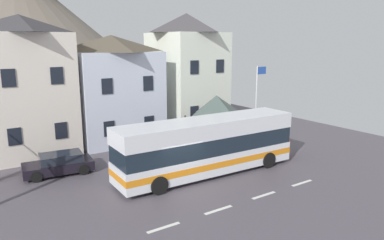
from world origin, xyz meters
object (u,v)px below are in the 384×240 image
object	(u,v)px
flagpole	(257,99)
harbour_buoy	(281,143)
townhouse_03	(187,72)
pedestrian_02	(246,141)
townhouse_02	(113,89)
townhouse_01	(25,85)
parked_car_02	(235,129)
pedestrian_01	(279,143)
parked_car_01	(59,164)
public_bench	(187,137)
transit_bus	(207,147)
bus_shelter	(216,106)
hilltop_castle	(19,35)
pedestrian_00	(284,145)

from	to	relation	value
flagpole	harbour_buoy	xyz separation A→B (m)	(-0.42, -3.02, -2.73)
townhouse_03	pedestrian_02	world-z (taller)	townhouse_03
townhouse_02	townhouse_01	bearing A→B (deg)	175.44
parked_car_02	pedestrian_01	bearing A→B (deg)	89.78
townhouse_02	pedestrian_01	distance (m)	13.45
parked_car_01	pedestrian_01	size ratio (longest dim) A/B	2.89
public_bench	flagpole	world-z (taller)	flagpole
townhouse_01	transit_bus	xyz separation A→B (m)	(7.89, -11.08, -3.13)
parked_car_02	bus_shelter	bearing A→B (deg)	33.76
townhouse_01	hilltop_castle	xyz separation A→B (m)	(3.27, 20.28, 3.74)
parked_car_01	parked_car_02	size ratio (longest dim) A/B	0.91
townhouse_02	hilltop_castle	size ratio (longest dim) A/B	0.21
townhouse_02	parked_car_01	distance (m)	8.86
townhouse_02	bus_shelter	distance (m)	8.47
parked_car_02	public_bench	xyz separation A→B (m)	(-4.53, 0.46, -0.17)
townhouse_02	townhouse_03	distance (m)	7.23
parked_car_02	flagpole	distance (m)	3.89
bus_shelter	parked_car_02	size ratio (longest dim) A/B	0.87
parked_car_01	parked_car_02	distance (m)	14.68
pedestrian_00	townhouse_02	bearing A→B (deg)	125.42
townhouse_02	transit_bus	world-z (taller)	townhouse_02
townhouse_01	harbour_buoy	bearing A→B (deg)	-36.53
pedestrian_00	harbour_buoy	size ratio (longest dim) A/B	1.03
parked_car_02	hilltop_castle	bearing A→B (deg)	-59.40
parked_car_02	pedestrian_02	world-z (taller)	pedestrian_02
townhouse_03	parked_car_02	xyz separation A→B (m)	(1.59, -4.98, -4.48)
bus_shelter	pedestrian_01	xyz separation A→B (m)	(2.95, -3.52, -2.43)
flagpole	harbour_buoy	world-z (taller)	flagpole
townhouse_02	pedestrian_00	distance (m)	13.86
parked_car_01	pedestrian_02	bearing A→B (deg)	171.27
bus_shelter	pedestrian_00	xyz separation A→B (m)	(2.56, -4.39, -2.32)
hilltop_castle	parked_car_01	world-z (taller)	hilltop_castle
bus_shelter	hilltop_castle	bearing A→B (deg)	106.98
parked_car_02	pedestrian_00	world-z (taller)	pedestrian_00
parked_car_01	public_bench	world-z (taller)	parked_car_01
townhouse_02	harbour_buoy	distance (m)	13.60
flagpole	hilltop_castle	bearing A→B (deg)	112.71
townhouse_01	hilltop_castle	distance (m)	20.88
bus_shelter	pedestrian_02	size ratio (longest dim) A/B	2.42
hilltop_castle	parked_car_01	distance (m)	27.67
hilltop_castle	parked_car_02	size ratio (longest dim) A/B	8.50
townhouse_01	bus_shelter	world-z (taller)	townhouse_01
parked_car_01	flagpole	world-z (taller)	flagpole
townhouse_01	parked_car_01	world-z (taller)	townhouse_01
transit_bus	pedestrian_00	distance (m)	6.36
townhouse_03	hilltop_castle	size ratio (longest dim) A/B	0.26
bus_shelter	pedestrian_01	world-z (taller)	bus_shelter
pedestrian_01	flagpole	world-z (taller)	flagpole
parked_car_02	pedestrian_00	bearing A→B (deg)	87.03
pedestrian_00	flagpole	bearing A→B (deg)	77.18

